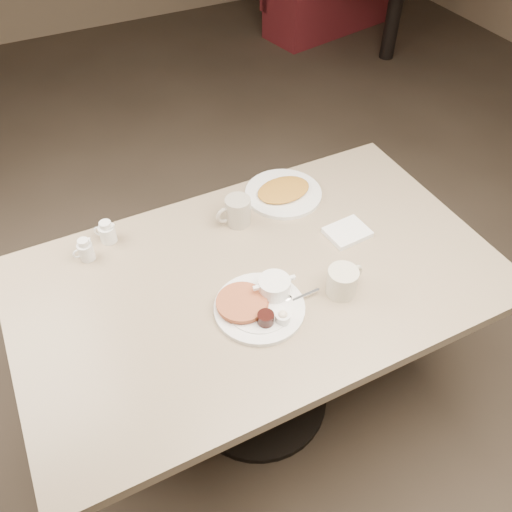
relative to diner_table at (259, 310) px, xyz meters
name	(u,v)px	position (x,y,z in m)	size (l,w,h in m)	color
room	(260,82)	(0.00, 0.00, 0.82)	(7.04, 8.04, 2.84)	#4C3F33
diner_table	(259,310)	(0.00, 0.00, 0.00)	(1.50, 0.90, 0.75)	tan
main_plate	(260,302)	(-0.05, -0.11, 0.19)	(0.34, 0.30, 0.07)	white
coffee_mug_near	(343,281)	(0.20, -0.17, 0.22)	(0.14, 0.11, 0.09)	beige
napkin	(347,232)	(0.35, 0.04, 0.18)	(0.15, 0.12, 0.02)	white
coffee_mug_far	(237,211)	(0.05, 0.26, 0.22)	(0.12, 0.09, 0.10)	#B4AB9B
creamer_left	(86,250)	(-0.46, 0.32, 0.21)	(0.07, 0.06, 0.08)	white
creamer_right	(107,232)	(-0.38, 0.37, 0.21)	(0.07, 0.06, 0.08)	white
hash_plate	(283,192)	(0.26, 0.32, 0.18)	(0.30, 0.30, 0.04)	white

